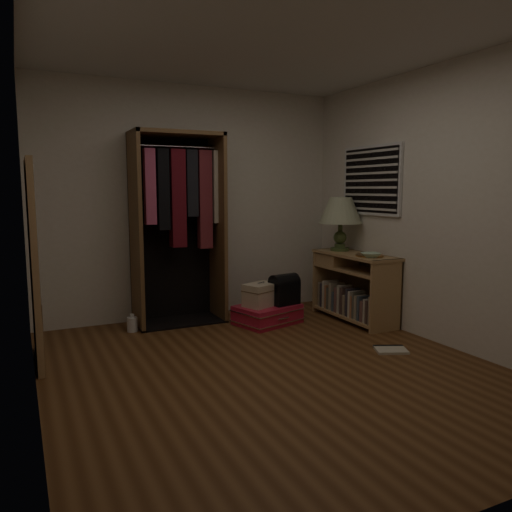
# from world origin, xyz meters

# --- Properties ---
(ground) EXTENTS (4.00, 4.00, 0.00)m
(ground) POSITION_xyz_m (0.00, 0.00, 0.00)
(ground) COLOR #583319
(ground) RESTS_ON ground
(room_walls) EXTENTS (3.52, 4.02, 2.60)m
(room_walls) POSITION_xyz_m (0.08, 0.04, 1.50)
(room_walls) COLOR beige
(room_walls) RESTS_ON ground
(console_bookshelf) EXTENTS (0.42, 1.12, 0.75)m
(console_bookshelf) POSITION_xyz_m (1.53, 1.05, 0.39)
(console_bookshelf) COLOR #A77F50
(console_bookshelf) RESTS_ON ground
(open_wardrobe) EXTENTS (1.01, 0.50, 2.05)m
(open_wardrobe) POSITION_xyz_m (-0.22, 1.77, 1.21)
(open_wardrobe) COLOR brown
(open_wardrobe) RESTS_ON ground
(floor_mirror) EXTENTS (0.06, 0.80, 1.70)m
(floor_mirror) POSITION_xyz_m (-1.70, 1.00, 0.85)
(floor_mirror) COLOR #A0784D
(floor_mirror) RESTS_ON ground
(pink_suitcase) EXTENTS (0.78, 0.66, 0.21)m
(pink_suitcase) POSITION_xyz_m (0.60, 1.28, 0.10)
(pink_suitcase) COLOR red
(pink_suitcase) RESTS_ON ground
(train_case) EXTENTS (0.43, 0.37, 0.26)m
(train_case) POSITION_xyz_m (0.51, 1.27, 0.33)
(train_case) COLOR #C2B194
(train_case) RESTS_ON pink_suitcase
(black_bag) EXTENTS (0.34, 0.25, 0.33)m
(black_bag) POSITION_xyz_m (0.78, 1.24, 0.38)
(black_bag) COLOR black
(black_bag) RESTS_ON pink_suitcase
(table_lamp) EXTENTS (0.62, 0.62, 0.61)m
(table_lamp) POSITION_xyz_m (1.54, 1.29, 1.20)
(table_lamp) COLOR #3B4D25
(table_lamp) RESTS_ON console_bookshelf
(brass_tray) EXTENTS (0.37, 0.37, 0.02)m
(brass_tray) POSITION_xyz_m (1.54, 0.75, 0.76)
(brass_tray) COLOR #AC7942
(brass_tray) RESTS_ON console_bookshelf
(ceramic_bowl) EXTENTS (0.25, 0.25, 0.05)m
(ceramic_bowl) POSITION_xyz_m (1.49, 0.67, 0.77)
(ceramic_bowl) COLOR #AED1B1
(ceramic_bowl) RESTS_ON console_bookshelf
(white_jug) EXTENTS (0.14, 0.14, 0.19)m
(white_jug) POSITION_xyz_m (-0.80, 1.60, 0.08)
(white_jug) COLOR silver
(white_jug) RESTS_ON ground
(floor_book) EXTENTS (0.34, 0.32, 0.03)m
(floor_book) POSITION_xyz_m (1.18, -0.03, 0.01)
(floor_book) COLOR beige
(floor_book) RESTS_ON ground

